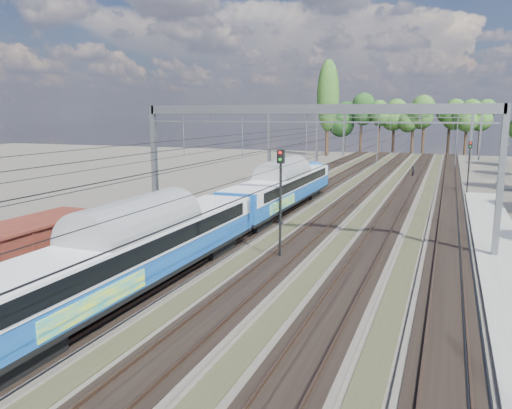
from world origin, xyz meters
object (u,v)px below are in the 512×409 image
(emu_train, at_px, (130,243))
(signal_near, at_px, (280,191))
(worker, at_px, (413,171))
(signal_far, at_px, (469,162))

(emu_train, bearing_deg, signal_near, 63.82)
(emu_train, bearing_deg, worker, 80.34)
(signal_near, distance_m, signal_far, 31.00)
(emu_train, height_order, worker, emu_train)
(signal_far, bearing_deg, emu_train, -119.68)
(signal_near, bearing_deg, emu_train, -111.56)
(emu_train, xyz_separation_m, signal_far, (15.13, 37.66, 0.89))
(signal_near, height_order, signal_far, signal_near)
(signal_near, relative_size, signal_far, 1.14)
(signal_near, xyz_separation_m, signal_far, (10.88, 29.02, -0.51))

